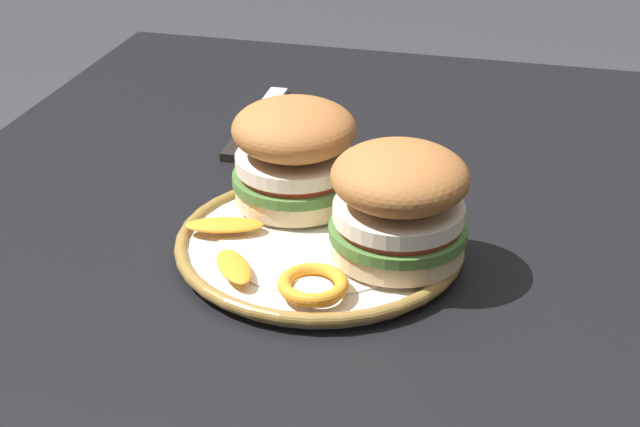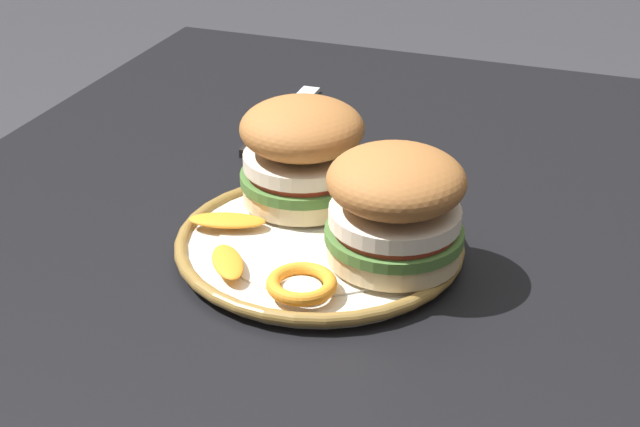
{
  "view_description": "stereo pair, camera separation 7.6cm",
  "coord_description": "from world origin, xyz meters",
  "px_view_note": "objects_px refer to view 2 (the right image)",
  "views": [
    {
      "loc": [
        -0.72,
        -0.19,
        1.18
      ],
      "look_at": [
        0.0,
        -0.01,
        0.78
      ],
      "focal_mm": 53.46,
      "sensor_mm": 36.0,
      "label": 1
    },
    {
      "loc": [
        -0.7,
        -0.27,
        1.18
      ],
      "look_at": [
        0.0,
        -0.01,
        0.78
      ],
      "focal_mm": 53.46,
      "sensor_mm": 36.0,
      "label": 2
    }
  ],
  "objects_px": {
    "sandwich_half_left": "(302,151)",
    "table_knife": "(277,125)",
    "dinner_plate": "(320,243)",
    "dining_table": "(312,350)",
    "sandwich_half_right": "(395,205)"
  },
  "relations": [
    {
      "from": "sandwich_half_left",
      "to": "table_knife",
      "type": "height_order",
      "value": "sandwich_half_left"
    },
    {
      "from": "dinner_plate",
      "to": "dining_table",
      "type": "bearing_deg",
      "value": 101.98
    },
    {
      "from": "dining_table",
      "to": "sandwich_half_left",
      "type": "relative_size",
      "value": 7.08
    },
    {
      "from": "dinner_plate",
      "to": "sandwich_half_right",
      "type": "height_order",
      "value": "sandwich_half_right"
    },
    {
      "from": "dining_table",
      "to": "table_knife",
      "type": "bearing_deg",
      "value": 28.51
    },
    {
      "from": "dining_table",
      "to": "sandwich_half_left",
      "type": "xyz_separation_m",
      "value": [
        0.06,
        0.03,
        0.18
      ]
    },
    {
      "from": "dining_table",
      "to": "sandwich_half_right",
      "type": "height_order",
      "value": "sandwich_half_right"
    },
    {
      "from": "dining_table",
      "to": "table_knife",
      "type": "distance_m",
      "value": 0.31
    },
    {
      "from": "dining_table",
      "to": "sandwich_half_left",
      "type": "distance_m",
      "value": 0.19
    },
    {
      "from": "sandwich_half_right",
      "to": "table_knife",
      "type": "relative_size",
      "value": 0.75
    },
    {
      "from": "sandwich_half_left",
      "to": "sandwich_half_right",
      "type": "distance_m",
      "value": 0.14
    },
    {
      "from": "sandwich_half_left",
      "to": "sandwich_half_right",
      "type": "bearing_deg",
      "value": -123.89
    },
    {
      "from": "sandwich_half_left",
      "to": "dinner_plate",
      "type": "bearing_deg",
      "value": -146.76
    },
    {
      "from": "dining_table",
      "to": "dinner_plate",
      "type": "distance_m",
      "value": 0.12
    },
    {
      "from": "dinner_plate",
      "to": "sandwich_half_left",
      "type": "relative_size",
      "value": 1.6
    }
  ]
}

